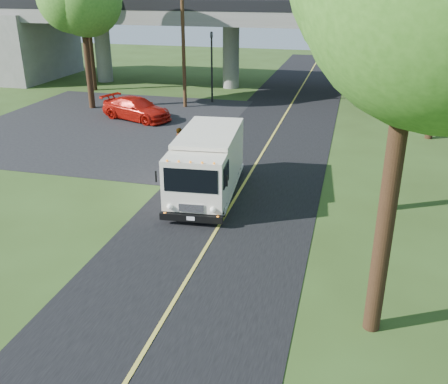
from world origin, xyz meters
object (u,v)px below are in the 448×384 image
(step_van, at_px, (207,163))
(red_sedan, at_px, (136,109))
(pedestrian, at_px, (180,143))
(utility_pole, at_px, (183,43))
(traffic_signal, at_px, (212,60))

(step_van, xyz_separation_m, red_sedan, (-8.20, 11.17, -0.74))
(step_van, height_order, pedestrian, step_van)
(utility_pole, bearing_deg, step_van, -68.04)
(traffic_signal, relative_size, red_sedan, 1.03)
(traffic_signal, height_order, utility_pole, utility_pole)
(utility_pole, height_order, step_van, utility_pole)
(step_van, bearing_deg, pedestrian, 117.21)
(traffic_signal, distance_m, step_van, 18.13)
(utility_pole, bearing_deg, traffic_signal, 53.13)
(traffic_signal, relative_size, utility_pole, 0.58)
(traffic_signal, relative_size, pedestrian, 3.17)
(step_van, relative_size, pedestrian, 4.04)
(red_sedan, bearing_deg, traffic_signal, -10.29)
(utility_pole, bearing_deg, red_sedan, -114.95)
(traffic_signal, xyz_separation_m, pedestrian, (1.98, -13.10, -2.38))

